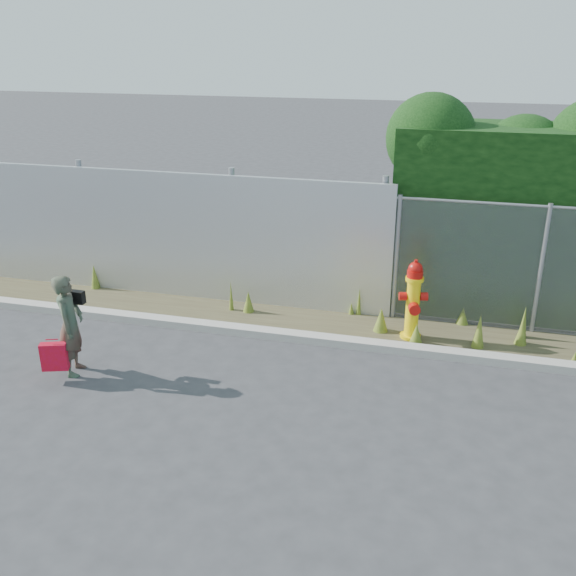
# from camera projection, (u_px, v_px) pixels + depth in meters

# --- Properties ---
(ground) EXTENTS (80.00, 80.00, 0.00)m
(ground) POSITION_uv_depth(u_px,v_px,m) (283.00, 404.00, 8.04)
(ground) COLOR #333335
(ground) RESTS_ON ground
(curb) EXTENTS (16.00, 0.22, 0.12)m
(curb) POSITION_uv_depth(u_px,v_px,m) (314.00, 338.00, 9.64)
(curb) COLOR #A5A095
(curb) RESTS_ON ground
(weed_strip) EXTENTS (16.00, 1.31, 0.55)m
(weed_strip) POSITION_uv_depth(u_px,v_px,m) (411.00, 327.00, 9.91)
(weed_strip) COLOR #453D27
(weed_strip) RESTS_ON ground
(corrugated_fence) EXTENTS (8.50, 0.21, 2.30)m
(corrugated_fence) POSITION_uv_depth(u_px,v_px,m) (147.00, 233.00, 11.10)
(corrugated_fence) COLOR silver
(corrugated_fence) RESTS_ON ground
(fire_hydrant) EXTENTS (0.42, 0.38, 1.27)m
(fire_hydrant) POSITION_uv_depth(u_px,v_px,m) (413.00, 301.00, 9.54)
(fire_hydrant) COLOR yellow
(fire_hydrant) RESTS_ON ground
(woman) EXTENTS (0.46, 0.59, 1.41)m
(woman) POSITION_uv_depth(u_px,v_px,m) (70.00, 325.00, 8.55)
(woman) COLOR #106B47
(woman) RESTS_ON ground
(red_tote_bag) EXTENTS (0.34, 0.13, 0.45)m
(red_tote_bag) POSITION_uv_depth(u_px,v_px,m) (54.00, 357.00, 8.46)
(red_tote_bag) COLOR #BD0A32
(black_shoulder_bag) EXTENTS (0.24, 0.10, 0.18)m
(black_shoulder_bag) POSITION_uv_depth(u_px,v_px,m) (76.00, 297.00, 8.61)
(black_shoulder_bag) COLOR black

